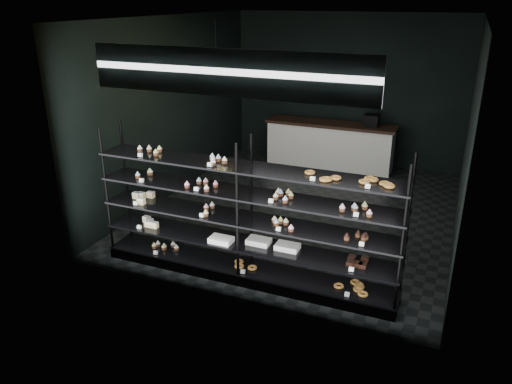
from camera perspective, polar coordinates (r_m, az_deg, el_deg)
room at (r=8.30m, az=5.63°, el=8.18°), size 5.01×6.01×3.20m
display_shelf at (r=6.47m, az=-1.53°, el=-4.85°), size 4.00×0.50×1.91m
signage at (r=5.40m, az=-3.52°, el=13.45°), size 3.30×0.05×0.50m
pendant_lamp at (r=7.51m, az=-4.52°, el=13.41°), size 0.32×0.32×0.89m
service_counter at (r=10.96m, az=8.50°, el=5.41°), size 2.78×0.65×1.23m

